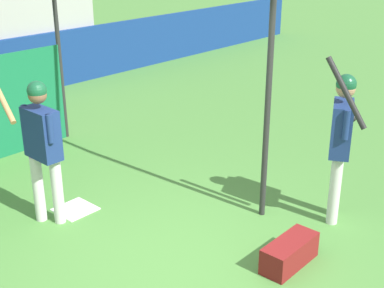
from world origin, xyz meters
name	(u,v)px	position (x,y,z in m)	size (l,w,h in m)	color
ground_plane	(178,267)	(0.00, 0.00, 0.00)	(60.00, 60.00, 0.00)	#477F38
home_plate	(75,209)	(0.03, 1.78, 0.01)	(0.44, 0.44, 0.02)	white
player_batter	(41,140)	(-0.33, 1.79, 1.03)	(0.51, 0.92, 1.86)	silver
player_waiting	(341,135)	(1.96, -0.69, 1.08)	(0.65, 0.63, 2.02)	silver
equipment_bag	(290,253)	(0.80, -0.82, 0.14)	(0.70, 0.28, 0.28)	maroon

